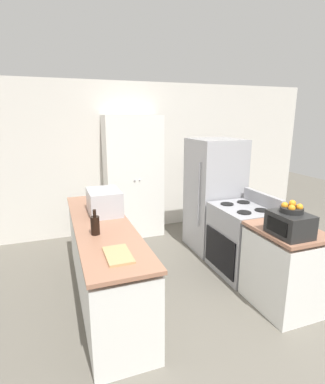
{
  "coord_description": "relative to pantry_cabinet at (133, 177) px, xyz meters",
  "views": [
    {
      "loc": [
        -1.33,
        -1.81,
        2.03
      ],
      "look_at": [
        0.0,
        1.82,
        1.05
      ],
      "focal_mm": 28.0,
      "sensor_mm": 36.0,
      "label": 1
    }
  ],
  "objects": [
    {
      "name": "ground_plane",
      "position": [
        0.08,
        -3.05,
        -1.02
      ],
      "size": [
        14.0,
        14.0,
        0.0
      ],
      "primitive_type": "plane",
      "color": "#666056"
    },
    {
      "name": "wall_back",
      "position": [
        0.08,
        0.29,
        0.28
      ],
      "size": [
        7.0,
        0.06,
        2.6
      ],
      "color": "silver",
      "rests_on": "ground_plane"
    },
    {
      "name": "counter_left",
      "position": [
        -0.81,
        -1.71,
        -0.59
      ],
      "size": [
        0.6,
        2.46,
        0.9
      ],
      "color": "silver",
      "rests_on": "ground_plane"
    },
    {
      "name": "counter_right",
      "position": [
        0.97,
        -2.57,
        -0.59
      ],
      "size": [
        0.6,
        0.76,
        0.9
      ],
      "color": "silver",
      "rests_on": "ground_plane"
    },
    {
      "name": "pantry_cabinet",
      "position": [
        0.0,
        0.0,
        0.0
      ],
      "size": [
        0.95,
        0.5,
        2.05
      ],
      "color": "white",
      "rests_on": "ground_plane"
    },
    {
      "name": "stove",
      "position": [
        0.99,
        -1.77,
        -0.57
      ],
      "size": [
        0.66,
        0.79,
        1.06
      ],
      "color": "#9E9EA3",
      "rests_on": "ground_plane"
    },
    {
      "name": "refrigerator",
      "position": [
        1.02,
        -0.96,
        -0.17
      ],
      "size": [
        0.73,
        0.74,
        1.71
      ],
      "color": "#A3A3A8",
      "rests_on": "ground_plane"
    },
    {
      "name": "microwave",
      "position": [
        -0.72,
        -1.39,
        0.01
      ],
      "size": [
        0.37,
        0.51,
        0.29
      ],
      "color": "#B2B2B7",
      "rests_on": "counter_left"
    },
    {
      "name": "wine_bottle",
      "position": [
        -0.92,
        -2.03,
        -0.03
      ],
      "size": [
        0.09,
        0.09,
        0.26
      ],
      "color": "black",
      "rests_on": "counter_left"
    },
    {
      "name": "toaster_oven",
      "position": [
        0.85,
        -2.71,
        -0.01
      ],
      "size": [
        0.32,
        0.39,
        0.23
      ],
      "color": "black",
      "rests_on": "counter_right"
    },
    {
      "name": "fruit_bowl",
      "position": [
        0.87,
        -2.69,
        0.14
      ],
      "size": [
        0.22,
        0.22,
        0.12
      ],
      "color": "black",
      "rests_on": "toaster_oven"
    },
    {
      "name": "cutting_board",
      "position": [
        -0.81,
        -2.57,
        -0.12
      ],
      "size": [
        0.21,
        0.37,
        0.02
      ],
      "color": "tan",
      "rests_on": "counter_left"
    }
  ]
}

